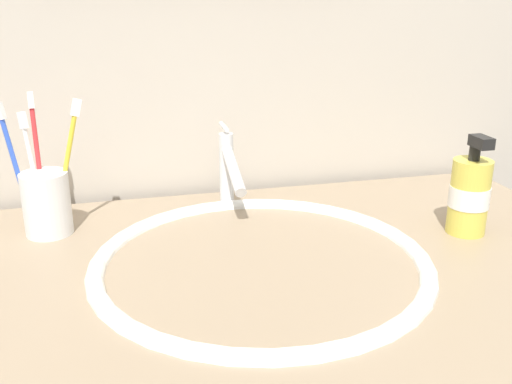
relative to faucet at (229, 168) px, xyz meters
name	(u,v)px	position (x,y,z in m)	size (l,w,h in m)	color
sink_basin	(261,291)	(0.00, -0.22, -0.11)	(0.45, 0.45, 0.12)	white
faucet	(229,168)	(0.00, 0.00, 0.00)	(0.02, 0.15, 0.13)	silver
toothbrush_cup	(47,204)	(-0.28, -0.04, -0.02)	(0.07, 0.07, 0.09)	white
toothbrush_red	(37,152)	(-0.29, -0.02, 0.05)	(0.01, 0.05, 0.20)	red
toothbrush_white	(32,163)	(-0.30, -0.02, 0.04)	(0.03, 0.03, 0.17)	white
toothbrush_yellow	(67,157)	(-0.25, -0.04, 0.05)	(0.06, 0.02, 0.19)	yellow
toothbrush_blue	(14,160)	(-0.32, -0.03, 0.04)	(0.04, 0.03, 0.19)	blue
soap_dispenser	(469,195)	(0.32, -0.19, -0.01)	(0.06, 0.06, 0.15)	#DBCC4C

